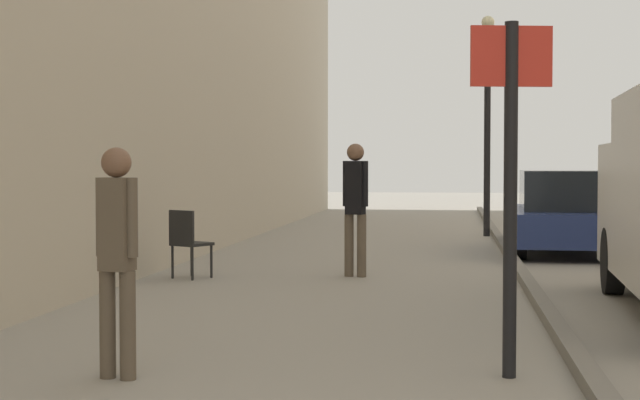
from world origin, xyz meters
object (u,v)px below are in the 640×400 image
at_px(lamp_post, 487,111).
at_px(cafe_chair_near_window, 187,239).
at_px(pedestrian_mid_block, 355,200).
at_px(parked_car, 565,212).
at_px(street_sign_post, 511,167).
at_px(pedestrian_main_foreground, 117,246).

distance_m(lamp_post, cafe_chair_near_window, 9.72).
distance_m(pedestrian_mid_block, parked_car, 5.31).
distance_m(pedestrian_mid_block, street_sign_post, 6.39).
bearing_deg(cafe_chair_near_window, lamp_post, 91.38).
distance_m(street_sign_post, cafe_chair_near_window, 6.94).
xyz_separation_m(pedestrian_mid_block, parked_car, (3.32, 4.12, -0.36)).
relative_size(parked_car, lamp_post, 0.90).
height_order(pedestrian_main_foreground, street_sign_post, street_sign_post).
height_order(street_sign_post, lamp_post, lamp_post).
relative_size(parked_car, cafe_chair_near_window, 4.54).
height_order(parked_car, street_sign_post, street_sign_post).
height_order(pedestrian_mid_block, cafe_chair_near_window, pedestrian_mid_block).
distance_m(parked_car, cafe_chair_near_window, 7.27).
relative_size(street_sign_post, lamp_post, 0.55).
distance_m(pedestrian_main_foreground, street_sign_post, 2.92).
distance_m(pedestrian_main_foreground, parked_car, 11.57).
relative_size(lamp_post, cafe_chair_near_window, 5.06).
bearing_deg(parked_car, pedestrian_main_foreground, -110.19).
bearing_deg(parked_car, lamp_post, 110.36).
relative_size(pedestrian_main_foreground, lamp_post, 0.35).
bearing_deg(street_sign_post, parked_car, -110.16).
bearing_deg(pedestrian_mid_block, pedestrian_main_foreground, -85.62).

